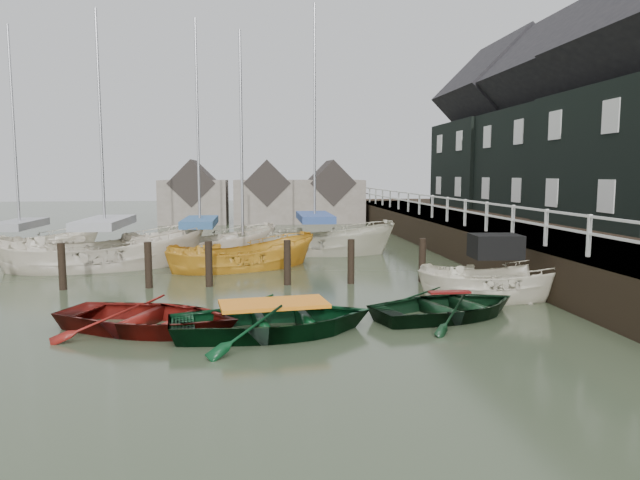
{
  "coord_description": "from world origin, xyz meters",
  "views": [
    {
      "loc": [
        0.26,
        -14.46,
        3.44
      ],
      "look_at": [
        2.21,
        2.93,
        1.4
      ],
      "focal_mm": 32.0,
      "sensor_mm": 36.0,
      "label": 1
    }
  ],
  "objects": [
    {
      "name": "sailboat_c",
      "position": [
        -0.23,
        6.31,
        0.01
      ],
      "size": [
        6.09,
        4.1,
        9.55
      ],
      "rotation": [
        0.0,
        0.0,
        1.95
      ],
      "color": "gold",
      "rests_on": "ground"
    },
    {
      "name": "far_sheds",
      "position": [
        0.83,
        26.0,
        1.86
      ],
      "size": [
        14.0,
        4.08,
        4.39
      ],
      "color": "#665B51",
      "rests_on": "ground"
    },
    {
      "name": "sailboat_b",
      "position": [
        -2.04,
        9.2,
        0.06
      ],
      "size": [
        6.72,
        3.63,
        10.77
      ],
      "rotation": [
        0.0,
        0.0,
        1.77
      ],
      "color": "beige",
      "rests_on": "ground"
    },
    {
      "name": "ground",
      "position": [
        0.0,
        0.0,
        0.0
      ],
      "size": [
        120.0,
        120.0,
        0.0
      ],
      "primitive_type": "plane",
      "color": "#2E3823",
      "rests_on": "ground"
    },
    {
      "name": "motorboat",
      "position": [
        6.8,
        0.27,
        0.09
      ],
      "size": [
        4.51,
        1.95,
        2.63
      ],
      "rotation": [
        0.0,
        0.0,
        1.5
      ],
      "color": "beige",
      "rests_on": "ground"
    },
    {
      "name": "quay_houses",
      "position": [
        14.99,
        8.66,
        5.68
      ],
      "size": [
        6.52,
        28.14,
        10.01
      ],
      "color": "black",
      "rests_on": "ground"
    },
    {
      "name": "pier",
      "position": [
        9.48,
        10.0,
        0.71
      ],
      "size": [
        3.04,
        32.0,
        2.7
      ],
      "color": "black",
      "rests_on": "ground"
    },
    {
      "name": "mooring_pilings",
      "position": [
        -1.11,
        3.0,
        0.5
      ],
      "size": [
        13.72,
        0.22,
        1.8
      ],
      "color": "black",
      "rests_on": "ground"
    },
    {
      "name": "land_strip",
      "position": [
        15.0,
        10.0,
        0.0
      ],
      "size": [
        14.0,
        38.0,
        1.5
      ],
      "primitive_type": "cube",
      "color": "black",
      "rests_on": "ground"
    },
    {
      "name": "sailboat_d",
      "position": [
        2.77,
        9.91,
        0.06
      ],
      "size": [
        7.23,
        3.87,
        11.78
      ],
      "rotation": [
        0.0,
        0.0,
        1.37
      ],
      "color": "beige",
      "rests_on": "ground"
    },
    {
      "name": "sailboat_e",
      "position": [
        -9.25,
        9.66,
        0.06
      ],
      "size": [
        6.47,
        4.14,
        10.39
      ],
      "rotation": [
        0.0,
        0.0,
        1.9
      ],
      "color": "beige",
      "rests_on": "ground"
    },
    {
      "name": "sailboat_a",
      "position": [
        -5.25,
        7.02,
        0.06
      ],
      "size": [
        7.73,
        4.6,
        10.61
      ],
      "rotation": [
        0.0,
        0.0,
        1.85
      ],
      "color": "beige",
      "rests_on": "ground"
    },
    {
      "name": "rowboat_green",
      "position": [
        0.61,
        -2.44,
        0.0
      ],
      "size": [
        4.8,
        3.72,
        0.91
      ],
      "primitive_type": "imported",
      "rotation": [
        0.0,
        0.0,
        1.71
      ],
      "color": "black",
      "rests_on": "ground"
    },
    {
      "name": "rowboat_red",
      "position": [
        -2.1,
        -1.87,
        0.0
      ],
      "size": [
        4.99,
        4.31,
        0.87
      ],
      "primitive_type": "imported",
      "rotation": [
        0.0,
        0.0,
        1.2
      ],
      "color": "#63120E",
      "rests_on": "ground"
    },
    {
      "name": "rowboat_dkgreen",
      "position": [
        4.86,
        -1.45,
        0.0
      ],
      "size": [
        4.6,
        3.88,
        0.81
      ],
      "primitive_type": "imported",
      "rotation": [
        0.0,
        0.0,
        1.89
      ],
      "color": "black",
      "rests_on": "ground"
    }
  ]
}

